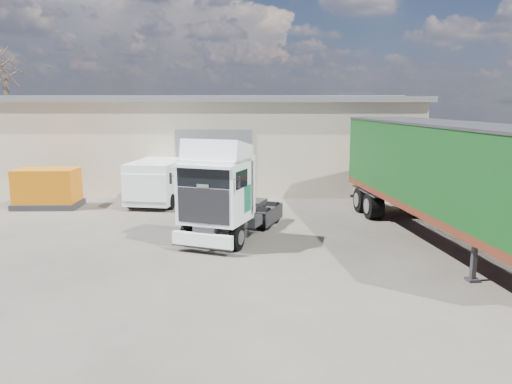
{
  "coord_description": "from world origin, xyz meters",
  "views": [
    {
      "loc": [
        0.93,
        -15.87,
        5.02
      ],
      "look_at": [
        0.39,
        3.0,
        1.6
      ],
      "focal_mm": 35.0,
      "sensor_mm": 36.0,
      "label": 1
    }
  ],
  "objects_px": {
    "panel_van": "(161,180)",
    "box_trailer": "(439,169)",
    "bare_tree": "(4,60)",
    "orange_skip": "(48,191)",
    "tractor_unit": "(224,197)"
  },
  "relations": [
    {
      "from": "box_trailer",
      "to": "panel_van",
      "type": "relative_size",
      "value": 2.41
    },
    {
      "from": "box_trailer",
      "to": "tractor_unit",
      "type": "bearing_deg",
      "value": 173.14
    },
    {
      "from": "panel_van",
      "to": "orange_skip",
      "type": "xyz_separation_m",
      "value": [
        -5.18,
        -1.41,
        -0.3
      ]
    },
    {
      "from": "bare_tree",
      "to": "tractor_unit",
      "type": "bearing_deg",
      "value": -46.4
    },
    {
      "from": "panel_van",
      "to": "box_trailer",
      "type": "bearing_deg",
      "value": -23.72
    },
    {
      "from": "panel_van",
      "to": "orange_skip",
      "type": "relative_size",
      "value": 1.78
    },
    {
      "from": "orange_skip",
      "to": "box_trailer",
      "type": "bearing_deg",
      "value": -20.54
    },
    {
      "from": "tractor_unit",
      "to": "box_trailer",
      "type": "relative_size",
      "value": 0.45
    },
    {
      "from": "bare_tree",
      "to": "panel_van",
      "type": "bearing_deg",
      "value": -39.83
    },
    {
      "from": "box_trailer",
      "to": "panel_van",
      "type": "xyz_separation_m",
      "value": [
        -11.6,
        6.7,
        -1.51
      ]
    },
    {
      "from": "bare_tree",
      "to": "orange_skip",
      "type": "bearing_deg",
      "value": -56.83
    },
    {
      "from": "bare_tree",
      "to": "panel_van",
      "type": "distance_m",
      "value": 18.76
    },
    {
      "from": "bare_tree",
      "to": "panel_van",
      "type": "xyz_separation_m",
      "value": [
        13.43,
        -11.2,
        -6.8
      ]
    },
    {
      "from": "box_trailer",
      "to": "panel_van",
      "type": "bearing_deg",
      "value": 141.48
    },
    {
      "from": "panel_van",
      "to": "orange_skip",
      "type": "bearing_deg",
      "value": -158.45
    }
  ]
}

